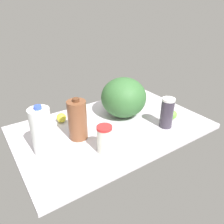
# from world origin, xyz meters

# --- Properties ---
(countertop) EXTENTS (1.20, 0.76, 0.03)m
(countertop) POSITION_xyz_m (0.00, 0.00, 0.01)
(countertop) COLOR silver
(countertop) RESTS_ON ground
(chocolate_milk_jug) EXTENTS (0.11, 0.11, 0.25)m
(chocolate_milk_jug) POSITION_xyz_m (0.24, -0.00, 0.15)
(chocolate_milk_jug) COLOR brown
(chocolate_milk_jug) RESTS_ON countertop
(shaker_bottle) EXTENTS (0.08, 0.08, 0.20)m
(shaker_bottle) POSITION_xyz_m (-0.28, 0.20, 0.13)
(shaker_bottle) COLOR #36303D
(shaker_bottle) RESTS_ON countertop
(watermelon) EXTENTS (0.31, 0.31, 0.27)m
(watermelon) POSITION_xyz_m (-0.15, -0.08, 0.16)
(watermelon) COLOR #336431
(watermelon) RESTS_ON countertop
(milk_jug) EXTENTS (0.11, 0.11, 0.27)m
(milk_jug) POSITION_xyz_m (0.45, 0.03, 0.16)
(milk_jug) COLOR white
(milk_jug) RESTS_ON countertop
(tumbler_cup) EXTENTS (0.08, 0.08, 0.15)m
(tumbler_cup) POSITION_xyz_m (0.18, 0.20, 0.11)
(tumbler_cup) COLOR beige
(tumbler_cup) RESTS_ON countertop
(lemon_by_jug) EXTENTS (0.06, 0.06, 0.06)m
(lemon_by_jug) POSITION_xyz_m (0.25, -0.23, 0.06)
(lemon_by_jug) COLOR yellow
(lemon_by_jug) RESTS_ON countertop
(lime_far_back) EXTENTS (0.06, 0.06, 0.06)m
(lime_far_back) POSITION_xyz_m (-0.39, 0.15, 0.06)
(lime_far_back) COLOR #66AC3A
(lime_far_back) RESTS_ON countertop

